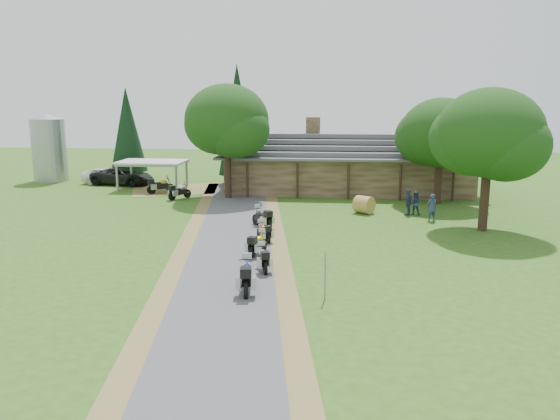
# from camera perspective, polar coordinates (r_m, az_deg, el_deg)

# --- Properties ---
(ground) EXTENTS (120.00, 120.00, 0.00)m
(ground) POSITION_cam_1_polar(r_m,az_deg,el_deg) (24.76, -5.67, -6.93)
(ground) COLOR #335016
(ground) RESTS_ON ground
(driveway) EXTENTS (51.95, 51.95, 0.00)m
(driveway) POSITION_cam_1_polar(r_m,az_deg,el_deg) (28.60, -5.14, -4.35)
(driveway) COLOR #4F5052
(driveway) RESTS_ON ground
(lodge) EXTENTS (21.40, 9.40, 4.90)m
(lodge) POSITION_cam_1_polar(r_m,az_deg,el_deg) (47.35, 7.04, 5.02)
(lodge) COLOR #4E3828
(lodge) RESTS_ON ground
(silo) EXTENTS (3.46, 3.46, 6.37)m
(silo) POSITION_cam_1_polar(r_m,az_deg,el_deg) (56.66, -22.99, 6.02)
(silo) COLOR gray
(silo) RESTS_ON ground
(carport) EXTENTS (5.76, 3.87, 2.48)m
(carport) POSITION_cam_1_polar(r_m,az_deg,el_deg) (48.86, -13.15, 3.57)
(carport) COLOR silver
(carport) RESTS_ON ground
(car_white_sedan) EXTENTS (3.30, 6.26, 1.99)m
(car_white_sedan) POSITION_cam_1_polar(r_m,az_deg,el_deg) (52.84, -17.64, 3.66)
(car_white_sedan) COLOR white
(car_white_sedan) RESTS_ON ground
(car_dark_suv) EXTENTS (3.63, 6.53, 2.36)m
(car_dark_suv) POSITION_cam_1_polar(r_m,az_deg,el_deg) (52.09, -16.17, 3.84)
(car_dark_suv) COLOR black
(car_dark_suv) RESTS_ON ground
(motorcycle_row_a) EXTENTS (0.93, 2.18, 1.45)m
(motorcycle_row_a) POSITION_cam_1_polar(r_m,az_deg,el_deg) (22.67, -3.51, -6.74)
(motorcycle_row_a) COLOR navy
(motorcycle_row_a) RESTS_ON ground
(motorcycle_row_b) EXTENTS (1.04, 1.89, 1.23)m
(motorcycle_row_b) POSITION_cam_1_polar(r_m,az_deg,el_deg) (25.37, -1.79, -4.96)
(motorcycle_row_b) COLOR #929699
(motorcycle_row_b) RESTS_ON ground
(motorcycle_row_c) EXTENTS (1.08, 1.93, 1.25)m
(motorcycle_row_c) POSITION_cam_1_polar(r_m,az_deg,el_deg) (27.79, -2.31, -3.45)
(motorcycle_row_c) COLOR gold
(motorcycle_row_c) RESTS_ON ground
(motorcycle_row_d) EXTENTS (1.26, 1.73, 1.14)m
(motorcycle_row_d) POSITION_cam_1_polar(r_m,az_deg,el_deg) (30.45, -1.73, -2.20)
(motorcycle_row_d) COLOR #B72B12
(motorcycle_row_d) RESTS_ON ground
(motorcycle_row_e) EXTENTS (1.69, 1.96, 1.35)m
(motorcycle_row_e) POSITION_cam_1_polar(r_m,az_deg,el_deg) (33.54, -1.91, -0.72)
(motorcycle_row_e) COLOR black
(motorcycle_row_e) RESTS_ON ground
(motorcycle_carport_a) EXTENTS (2.11, 1.77, 1.44)m
(motorcycle_carport_a) POSITION_cam_1_polar(r_m,az_deg,el_deg) (46.66, -12.34, 2.59)
(motorcycle_carport_a) COLOR gold
(motorcycle_carport_a) RESTS_ON ground
(motorcycle_carport_b) EXTENTS (1.64, 1.93, 1.32)m
(motorcycle_carport_b) POSITION_cam_1_polar(r_m,az_deg,el_deg) (43.72, -10.45, 1.99)
(motorcycle_carport_b) COLOR gray
(motorcycle_carport_b) RESTS_ON ground
(person_a) EXTENTS (0.69, 0.58, 2.10)m
(person_a) POSITION_cam_1_polar(r_m,az_deg,el_deg) (36.60, 15.59, 0.50)
(person_a) COLOR navy
(person_a) RESTS_ON ground
(person_b) EXTENTS (0.63, 0.52, 1.90)m
(person_b) POSITION_cam_1_polar(r_m,az_deg,el_deg) (38.26, 13.96, 0.91)
(person_b) COLOR navy
(person_b) RESTS_ON ground
(person_c) EXTENTS (0.63, 0.72, 2.11)m
(person_c) POSITION_cam_1_polar(r_m,az_deg,el_deg) (37.96, 13.28, 1.02)
(person_c) COLOR navy
(person_c) RESTS_ON ground
(hay_bale) EXTENTS (1.62, 1.64, 1.22)m
(hay_bale) POSITION_cam_1_polar(r_m,az_deg,el_deg) (38.10, 8.77, 0.55)
(hay_bale) COLOR #AA843E
(hay_bale) RESTS_ON ground
(sign_post) EXTENTS (0.36, 0.06, 2.00)m
(sign_post) POSITION_cam_1_polar(r_m,az_deg,el_deg) (21.70, 4.73, -6.84)
(sign_post) COLOR gray
(sign_post) RESTS_ON ground
(oak_lodge_left) EXTENTS (6.54, 6.54, 9.94)m
(oak_lodge_left) POSITION_cam_1_polar(r_m,az_deg,el_deg) (43.12, -5.54, 7.77)
(oak_lodge_left) COLOR #153610
(oak_lodge_left) RESTS_ON ground
(oak_lodge_right) EXTENTS (6.03, 6.03, 8.58)m
(oak_lodge_right) POSITION_cam_1_polar(r_m,az_deg,el_deg) (42.34, 16.40, 6.36)
(oak_lodge_right) COLOR #153610
(oak_lodge_right) RESTS_ON ground
(oak_driveway) EXTENTS (6.17, 6.17, 9.44)m
(oak_driveway) POSITION_cam_1_polar(r_m,az_deg,el_deg) (34.39, 20.92, 5.66)
(oak_driveway) COLOR #153610
(oak_driveway) RESTS_ON ground
(cedar_near) EXTENTS (3.58, 3.58, 10.86)m
(cedar_near) POSITION_cam_1_polar(r_m,az_deg,el_deg) (50.07, -4.45, 8.85)
(cedar_near) COLOR black
(cedar_near) RESTS_ON ground
(cedar_far) EXTENTS (3.43, 3.43, 8.87)m
(cedar_far) POSITION_cam_1_polar(r_m,az_deg,el_deg) (54.53, -15.63, 7.65)
(cedar_far) COLOR black
(cedar_far) RESTS_ON ground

